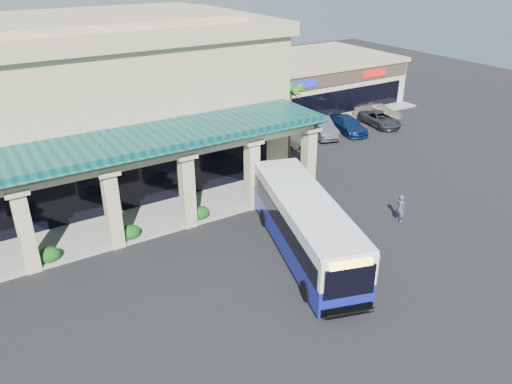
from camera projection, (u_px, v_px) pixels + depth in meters
ground at (278, 250)px, 28.02m from camera, size 110.00×110.00×0.00m
main_building at (50, 105)px, 33.98m from camera, size 30.80×14.80×11.35m
arcade at (94, 193)px, 28.18m from camera, size 30.00×6.20×5.70m
strip_mall at (291, 82)px, 53.87m from camera, size 22.50×12.50×4.90m
palm_0 at (289, 119)px, 39.04m from camera, size 2.40×2.40×6.60m
palm_1 at (278, 113)px, 41.99m from camera, size 2.40×2.40×5.80m
broadleaf_tree at (229, 108)px, 45.07m from camera, size 2.60×2.60×4.81m
transit_bus at (305, 227)px, 27.03m from camera, size 6.27×12.39×3.38m
pedestrian at (401, 208)px, 30.71m from camera, size 0.43×0.65×1.77m
car_silver at (287, 135)px, 43.23m from camera, size 3.27×4.91×1.55m
car_white at (320, 126)px, 45.15m from camera, size 3.11×5.43×1.69m
car_red at (348, 125)px, 46.04m from camera, size 2.94×5.23×1.43m
car_gray at (380, 119)px, 47.80m from camera, size 2.90×5.09×1.34m
car_extra at (378, 113)px, 49.43m from camera, size 2.98×4.79×1.49m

